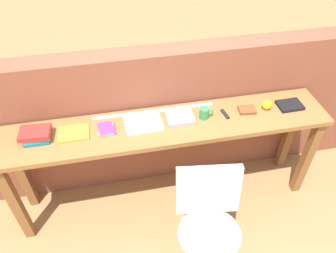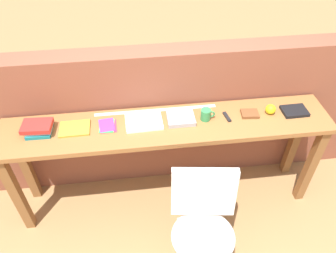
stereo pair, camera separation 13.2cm
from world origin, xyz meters
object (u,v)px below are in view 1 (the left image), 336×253
(book_stack_leftmost, at_px, (36,134))
(leather_journal_brown, at_px, (247,110))
(book_repair_rightmost, at_px, (290,105))
(book_open_centre, at_px, (143,123))
(sports_ball_small, at_px, (267,105))
(magazine_cycling, at_px, (74,133))
(pamphlet_pile_colourful, at_px, (107,129))
(mug, at_px, (205,113))
(multitool_folded, at_px, (225,114))
(chair_white_moulded, at_px, (209,219))

(book_stack_leftmost, distance_m, leather_journal_brown, 1.57)
(book_repair_rightmost, bearing_deg, book_open_centre, 177.81)
(book_open_centre, xyz_separation_m, sports_ball_small, (0.97, -0.01, 0.03))
(magazine_cycling, bearing_deg, pamphlet_pile_colourful, 0.19)
(book_stack_leftmost, height_order, mug, mug)
(book_stack_leftmost, bearing_deg, book_repair_rightmost, -0.36)
(pamphlet_pile_colourful, distance_m, multitool_folded, 0.90)
(mug, height_order, book_repair_rightmost, mug)
(magazine_cycling, relative_size, leather_journal_brown, 1.68)
(magazine_cycling, bearing_deg, mug, -1.34)
(magazine_cycling, distance_m, leather_journal_brown, 1.32)
(pamphlet_pile_colourful, relative_size, book_open_centre, 0.60)
(mug, distance_m, leather_journal_brown, 0.35)
(book_stack_leftmost, distance_m, sports_ball_small, 1.73)
(book_stack_leftmost, xyz_separation_m, magazine_cycling, (0.25, -0.00, -0.03))
(magazine_cycling, distance_m, book_repair_rightmost, 1.68)
(sports_ball_small, bearing_deg, book_repair_rightmost, -3.56)
(magazine_cycling, height_order, book_repair_rightmost, book_repair_rightmost)
(magazine_cycling, distance_m, mug, 0.98)
(mug, bearing_deg, multitool_folded, -0.78)
(book_open_centre, distance_m, leather_journal_brown, 0.81)
(book_stack_leftmost, bearing_deg, chair_white_moulded, -30.78)
(book_stack_leftmost, bearing_deg, mug, -0.40)
(magazine_cycling, xyz_separation_m, mug, (0.98, -0.01, 0.04))
(chair_white_moulded, relative_size, pamphlet_pile_colourful, 5.43)
(mug, distance_m, multitool_folded, 0.17)
(mug, bearing_deg, book_stack_leftmost, 179.60)
(book_open_centre, bearing_deg, sports_ball_small, -2.47)
(magazine_cycling, bearing_deg, book_stack_leftmost, 178.76)
(chair_white_moulded, bearing_deg, book_open_centre, 117.28)
(pamphlet_pile_colourful, relative_size, sports_ball_small, 2.10)
(magazine_cycling, xyz_separation_m, multitool_folded, (1.14, -0.01, 0.00))
(magazine_cycling, height_order, book_open_centre, book_open_centre)
(chair_white_moulded, distance_m, magazine_cycling, 1.13)
(sports_ball_small, bearing_deg, chair_white_moulded, -133.95)
(sports_ball_small, bearing_deg, book_open_centre, 179.53)
(mug, relative_size, book_repair_rightmost, 0.58)
(book_stack_leftmost, distance_m, book_repair_rightmost, 1.93)
(chair_white_moulded, xyz_separation_m, sports_ball_small, (0.63, 0.66, 0.39))
(book_open_centre, relative_size, leather_journal_brown, 2.10)
(book_open_centre, height_order, book_repair_rightmost, book_repair_rightmost)
(book_open_centre, xyz_separation_m, book_repair_rightmost, (1.17, -0.02, 0.00))
(book_stack_leftmost, distance_m, magazine_cycling, 0.25)
(magazine_cycling, height_order, leather_journal_brown, leather_journal_brown)
(chair_white_moulded, xyz_separation_m, mug, (0.13, 0.65, 0.40))
(book_repair_rightmost, bearing_deg, book_stack_leftmost, 178.43)
(chair_white_moulded, bearing_deg, multitool_folded, 65.81)
(book_stack_leftmost, xyz_separation_m, book_open_centre, (0.76, 0.01, -0.03))
(book_open_centre, height_order, multitool_folded, book_open_centre)
(mug, bearing_deg, leather_journal_brown, 1.29)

